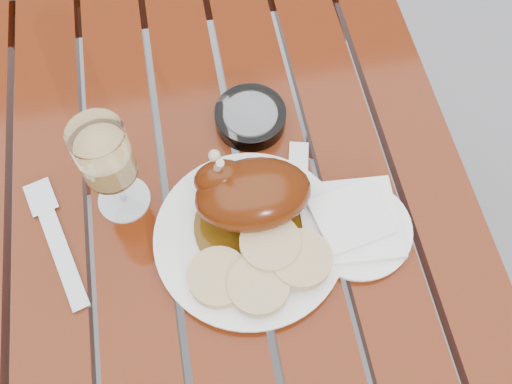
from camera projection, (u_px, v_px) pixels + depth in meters
ground at (231, 348)px, 1.49m from camera, size 60.00×60.00×0.00m
table at (224, 308)px, 1.16m from camera, size 0.80×1.20×0.75m
dinner_plate at (250, 238)px, 0.81m from camera, size 0.27×0.27×0.02m
roast_duck at (248, 194)px, 0.79m from camera, size 0.17×0.16×0.12m
bread_dumplings at (262, 266)px, 0.77m from camera, size 0.20×0.14×0.03m
wine_glass at (111, 170)px, 0.77m from camera, size 0.09×0.09×0.18m
side_plate at (357, 230)px, 0.82m from camera, size 0.21×0.21×0.01m
napkin at (350, 221)px, 0.81m from camera, size 0.15×0.14×0.01m
ashtray at (250, 117)px, 0.90m from camera, size 0.13×0.13×0.03m
fork at (60, 248)px, 0.81m from camera, size 0.08×0.20×0.01m
knife at (296, 231)px, 0.82m from camera, size 0.08×0.22×0.01m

